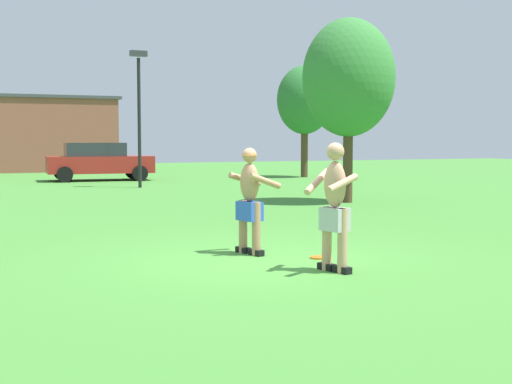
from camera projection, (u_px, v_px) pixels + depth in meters
ground_plane at (259, 260)px, 10.09m from camera, size 80.00×80.00×0.00m
player_with_cap at (250, 196)px, 10.55m from camera, size 0.69×0.65×1.62m
player_in_gray at (334, 204)px, 9.14m from camera, size 0.67×0.78×1.70m
frisbee at (319, 257)px, 10.24m from camera, size 0.27×0.27×0.03m
car_red_mid_lot at (99, 161)px, 29.23m from camera, size 4.41×2.25×1.58m
lamp_post at (139, 102)px, 24.81m from camera, size 0.60×0.24×4.84m
outbuilding_behind_lot at (24, 134)px, 37.77m from camera, size 9.65×4.82×4.01m
tree_left_field at (349, 78)px, 18.95m from camera, size 2.51×2.51×5.00m
tree_right_field at (305, 100)px, 31.60m from camera, size 2.51×2.51×5.05m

